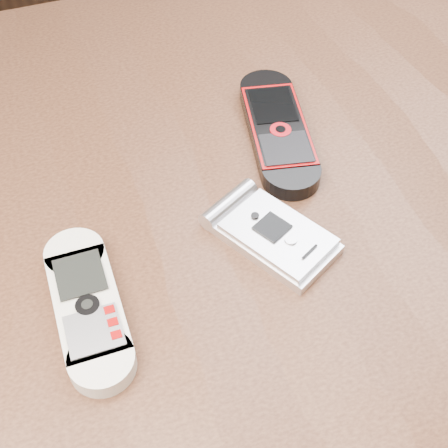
# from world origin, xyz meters

# --- Properties ---
(table) EXTENTS (1.20, 0.80, 0.75)m
(table) POSITION_xyz_m (0.00, 0.00, 0.64)
(table) COLOR black
(table) RESTS_ON ground
(nokia_white) EXTENTS (0.05, 0.14, 0.02)m
(nokia_white) POSITION_xyz_m (-0.11, -0.04, 0.76)
(nokia_white) COLOR white
(nokia_white) RESTS_ON table
(nokia_black_red) EXTENTS (0.08, 0.17, 0.02)m
(nokia_black_red) POSITION_xyz_m (0.09, 0.09, 0.76)
(nokia_black_red) COLOR black
(nokia_black_red) RESTS_ON table
(motorola_razr) EXTENTS (0.10, 0.12, 0.02)m
(motorola_razr) POSITION_xyz_m (0.04, -0.02, 0.76)
(motorola_razr) COLOR silver
(motorola_razr) RESTS_ON table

